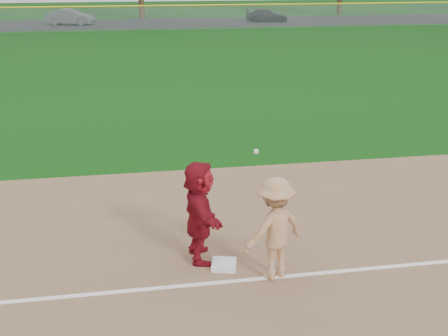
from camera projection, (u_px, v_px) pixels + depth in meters
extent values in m
plane|color=#0E440D|center=(238.00, 259.00, 10.61)|extent=(160.00, 160.00, 0.00)
cube|color=white|center=(246.00, 280.00, 9.87)|extent=(60.00, 0.10, 0.01)
cube|color=black|center=(144.00, 23.00, 53.22)|extent=(120.00, 10.00, 0.01)
cube|color=white|center=(224.00, 265.00, 10.28)|extent=(0.54, 0.54, 0.10)
imported|color=maroon|center=(199.00, 211.00, 10.28)|extent=(0.61, 1.81, 1.94)
imported|color=#4F5156|center=(70.00, 17.00, 51.51)|extent=(4.51, 2.51, 1.41)
imported|color=black|center=(267.00, 15.00, 54.56)|extent=(4.34, 2.46, 1.19)
imported|color=#A5A5A8|center=(274.00, 229.00, 9.69)|extent=(1.38, 1.13, 1.87)
sphere|color=silver|center=(256.00, 152.00, 9.45)|extent=(0.09, 0.09, 0.09)
plane|color=#999EA0|center=(146.00, 18.00, 47.32)|extent=(110.00, 0.00, 110.00)
cylinder|color=yellow|center=(146.00, 6.00, 46.98)|extent=(110.00, 0.12, 0.12)
cylinder|color=gray|center=(146.00, 18.00, 47.32)|extent=(0.08, 0.08, 2.00)
cylinder|color=gray|center=(370.00, 15.00, 50.53)|extent=(0.08, 0.08, 2.00)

